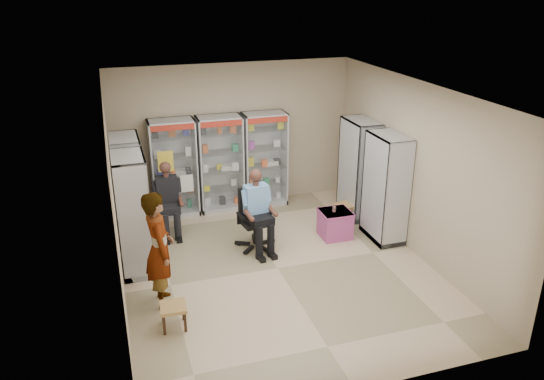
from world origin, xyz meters
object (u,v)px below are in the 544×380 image
object	(u,v)px
cabinet_back_mid	(220,164)
cabinet_right_near	(386,188)
cabinet_left_far	(129,190)
woven_stool_a	(345,213)
office_chair	(255,219)
woven_stool_b	(174,316)
standing_man	(159,249)
cabinet_left_near	(133,214)
pink_trunk	(335,224)
seated_shopkeeper	(256,212)
wooden_chair	(168,208)
cabinet_back_left	(174,169)
cabinet_right_far	(359,169)
cabinet_back_right	(265,159)

from	to	relation	value
cabinet_back_mid	cabinet_right_near	distance (m)	3.41
cabinet_left_far	woven_stool_a	distance (m)	4.20
cabinet_right_near	office_chair	xyz separation A→B (m)	(-2.37, 0.36, -0.44)
woven_stool_b	standing_man	bearing A→B (deg)	95.73
cabinet_left_near	pink_trunk	bearing A→B (deg)	91.63
cabinet_back_mid	seated_shopkeeper	world-z (taller)	cabinet_back_mid
cabinet_right_near	woven_stool_b	world-z (taller)	cabinet_right_near
wooden_chair	office_chair	size ratio (longest dim) A/B	0.84
cabinet_back_left	cabinet_right_far	bearing A→B (deg)	-17.75
cabinet_right_near	cabinet_back_mid	bearing A→B (deg)	49.16
seated_shopkeeper	standing_man	xyz separation A→B (m)	(-1.81, -1.24, 0.18)
seated_shopkeeper	woven_stool_a	size ratio (longest dim) A/B	3.88
cabinet_left_far	woven_stool_b	world-z (taller)	cabinet_left_far
cabinet_right_near	office_chair	size ratio (longest dim) A/B	1.79
cabinet_back_left	office_chair	distance (m)	2.24
cabinet_back_left	cabinet_right_near	world-z (taller)	same
pink_trunk	seated_shopkeeper	bearing A→B (deg)	179.66
standing_man	cabinet_back_right	bearing A→B (deg)	-41.57
cabinet_back_mid	woven_stool_b	bearing A→B (deg)	-111.78
cabinet_back_mid	cabinet_left_far	xyz separation A→B (m)	(-1.88, -0.93, 0.00)
wooden_chair	office_chair	xyz separation A→B (m)	(1.41, -1.14, 0.09)
cabinet_back_left	cabinet_right_near	bearing A→B (deg)	-32.28
cabinet_back_left	cabinet_right_far	xyz separation A→B (m)	(3.53, -1.13, 0.00)
cabinet_left_near	standing_man	size ratio (longest dim) A/B	1.12
cabinet_right_far	standing_man	distance (m)	4.65
cabinet_back_right	pink_trunk	bearing A→B (deg)	-67.50
office_chair	cabinet_right_far	bearing A→B (deg)	9.00
cabinet_back_right	woven_stool_b	bearing A→B (deg)	-122.91
cabinet_left_near	cabinet_right_far	bearing A→B (deg)	101.41
cabinet_right_far	cabinet_left_far	distance (m)	4.46
cabinet_back_mid	cabinet_left_far	size ratio (longest dim) A/B	1.00
pink_trunk	standing_man	bearing A→B (deg)	-159.86
office_chair	standing_man	distance (m)	2.24
standing_man	office_chair	bearing A→B (deg)	-57.15
pink_trunk	standing_man	world-z (taller)	standing_man
cabinet_back_mid	woven_stool_a	world-z (taller)	cabinet_back_mid
standing_man	cabinet_left_far	bearing A→B (deg)	4.55
seated_shopkeeper	woven_stool_b	bearing A→B (deg)	-140.47
woven_stool_a	office_chair	bearing A→B (deg)	-165.91
cabinet_back_mid	woven_stool_b	size ratio (longest dim) A/B	5.61
cabinet_right_far	standing_man	world-z (taller)	cabinet_right_far
cabinet_right_near	cabinet_right_far	bearing A→B (deg)	0.00
cabinet_back_left	seated_shopkeeper	xyz separation A→B (m)	(1.16, -1.92, -0.29)
cabinet_left_near	seated_shopkeeper	size ratio (longest dim) A/B	1.41
cabinet_back_left	pink_trunk	xyz separation A→B (m)	(2.70, -1.93, -0.74)
cabinet_right_near	cabinet_left_near	bearing A→B (deg)	87.43
woven_stool_b	standing_man	xyz separation A→B (m)	(-0.07, 0.68, 0.72)
cabinet_back_left	cabinet_left_near	xyz separation A→B (m)	(-0.93, -2.03, 0.00)
cabinet_back_left	standing_man	bearing A→B (deg)	-101.64
cabinet_right_far	pink_trunk	bearing A→B (deg)	133.78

